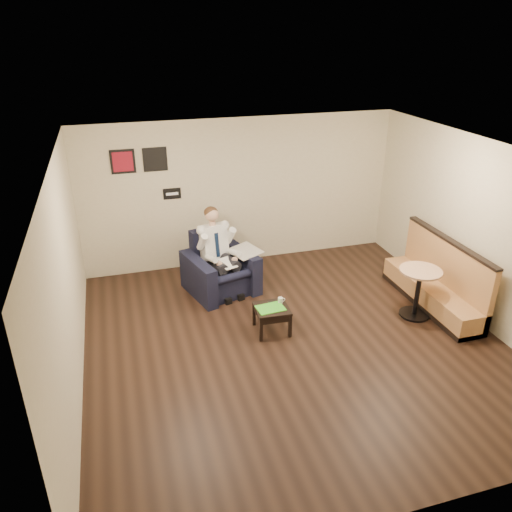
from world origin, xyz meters
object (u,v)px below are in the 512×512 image
object	(u,v)px
banquette	(434,274)
armchair	(220,264)
seated_man	(224,257)
smartphone	(272,302)
green_folder	(270,308)
cafe_table	(417,293)
side_table	(272,319)
coffee_mug	(280,300)

from	to	relation	value
banquette	armchair	bearing A→B (deg)	155.83
armchair	seated_man	xyz separation A→B (m)	(0.04, -0.13, 0.19)
seated_man	banquette	world-z (taller)	seated_man
seated_man	smartphone	size ratio (longest dim) A/B	11.05
armchair	green_folder	size ratio (longest dim) A/B	2.59
green_folder	smartphone	xyz separation A→B (m)	(0.08, 0.16, -0.00)
green_folder	cafe_table	bearing A→B (deg)	-4.93
side_table	green_folder	xyz separation A→B (m)	(-0.03, -0.02, 0.21)
seated_man	smartphone	bearing A→B (deg)	-84.04
cafe_table	armchair	bearing A→B (deg)	149.03
coffee_mug	cafe_table	size ratio (longest dim) A/B	0.11
armchair	smartphone	world-z (taller)	armchair
green_folder	smartphone	distance (m)	0.18
banquette	cafe_table	world-z (taller)	banquette
side_table	coffee_mug	xyz separation A→B (m)	(0.17, 0.10, 0.25)
green_folder	coffee_mug	world-z (taller)	coffee_mug
armchair	smartphone	distance (m)	1.43
green_folder	banquette	size ratio (longest dim) A/B	0.19
seated_man	armchair	bearing A→B (deg)	90.00
seated_man	green_folder	distance (m)	1.45
seated_man	side_table	size ratio (longest dim) A/B	2.81
side_table	smartphone	bearing A→B (deg)	69.87
green_folder	coffee_mug	bearing A→B (deg)	30.91
green_folder	armchair	bearing A→B (deg)	106.19
armchair	cafe_table	xyz separation A→B (m)	(2.83, -1.70, -0.11)
side_table	banquette	xyz separation A→B (m)	(2.81, 0.01, 0.36)
coffee_mug	side_table	bearing A→B (deg)	-149.09
armchair	green_folder	distance (m)	1.56
cafe_table	green_folder	bearing A→B (deg)	175.07
side_table	cafe_table	size ratio (longest dim) A/B	0.62
side_table	cafe_table	xyz separation A→B (m)	(2.37, -0.22, 0.20)
side_table	smartphone	size ratio (longest dim) A/B	3.93
seated_man	cafe_table	distance (m)	3.22
smartphone	armchair	bearing A→B (deg)	123.91
seated_man	coffee_mug	size ratio (longest dim) A/B	16.29
seated_man	banquette	distance (m)	3.51
armchair	coffee_mug	bearing A→B (deg)	-81.03
green_folder	smartphone	world-z (taller)	green_folder
side_table	green_folder	world-z (taller)	green_folder
side_table	armchair	bearing A→B (deg)	107.37
seated_man	green_folder	xyz separation A→B (m)	(0.40, -1.36, -0.29)
armchair	green_folder	xyz separation A→B (m)	(0.43, -1.49, -0.10)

